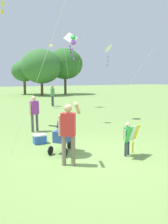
# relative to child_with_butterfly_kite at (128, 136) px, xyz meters

# --- Properties ---
(ground_plane) EXTENTS (120.00, 120.00, 0.00)m
(ground_plane) POSITION_rel_child_with_butterfly_kite_xyz_m (-1.10, 0.32, -0.64)
(ground_plane) COLOR #75994C
(child_with_butterfly_kite) EXTENTS (0.70, 0.48, 1.05)m
(child_with_butterfly_kite) POSITION_rel_child_with_butterfly_kite_xyz_m (0.00, 0.00, 0.00)
(child_with_butterfly_kite) COLOR #33384C
(child_with_butterfly_kite) RESTS_ON ground
(person_adult_flyer) EXTENTS (0.69, 0.46, 1.79)m
(person_adult_flyer) POSITION_rel_child_with_butterfly_kite_xyz_m (-1.94, 0.14, 0.39)
(person_adult_flyer) COLOR #7F705B
(person_adult_flyer) RESTS_ON ground
(stroller) EXTENTS (1.02, 0.92, 1.03)m
(stroller) POSITION_rel_child_with_butterfly_kite_xyz_m (-1.64, 1.23, -0.03)
(stroller) COLOR black
(stroller) RESTS_ON ground
(kite_orange_delta) EXTENTS (1.65, 2.42, 4.57)m
(kite_orange_delta) POSITION_rel_child_with_butterfly_kite_xyz_m (0.65, 5.52, 3.62)
(kite_orange_delta) COLOR green
(kite_orange_delta) RESTS_ON ground
(kite_green_novelty) EXTENTS (1.47, 2.73, 4.28)m
(kite_green_novelty) POSITION_rel_child_with_butterfly_kite_xyz_m (2.92, 5.66, 3.35)
(kite_green_novelty) COLOR white
(kite_green_novelty) RESTS_ON ground
(kite_blue_high) EXTENTS (1.09, 3.99, 6.03)m
(kite_blue_high) POSITION_rel_child_with_butterfly_kite_xyz_m (3.15, 11.48, 4.73)
(kite_blue_high) COLOR white
(kite_blue_high) RESTS_ON ground
(person_sitting_far) EXTENTS (0.24, 0.57, 1.76)m
(person_sitting_far) POSITION_rel_child_with_butterfly_kite_xyz_m (2.01, 12.87, 0.40)
(person_sitting_far) COLOR #33384C
(person_sitting_far) RESTS_ON ground
(person_kid_running) EXTENTS (0.49, 0.32, 1.61)m
(person_kid_running) POSITION_rel_child_with_butterfly_kite_xyz_m (-1.74, 4.46, 0.31)
(person_kid_running) COLOR #4C4C51
(person_kid_running) RESTS_ON ground
(cooler_box) EXTENTS (0.45, 0.33, 0.35)m
(cooler_box) POSITION_rel_child_with_butterfly_kite_xyz_m (-2.07, 2.54, -0.46)
(cooler_box) COLOR #2D5BB7
(cooler_box) RESTS_ON ground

